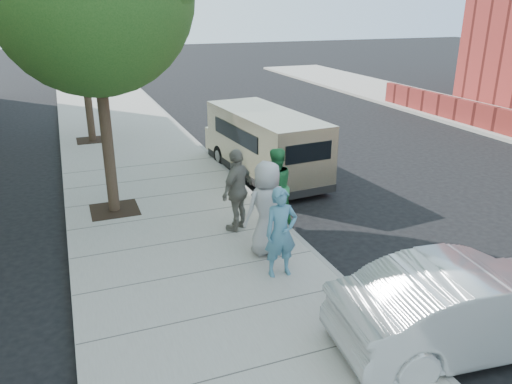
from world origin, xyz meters
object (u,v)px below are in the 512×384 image
(tree_far, at_px, (79,12))
(sedan, at_px, (473,306))
(van, at_px, (264,143))
(person_gray_shirt, at_px, (267,208))
(parking_meter, at_px, (269,181))
(person_officer, at_px, (281,233))
(person_green_shirt, at_px, (275,187))
(person_striped_polo, at_px, (238,190))

(tree_far, xyz_separation_m, sedan, (4.60, -15.06, -4.15))
(van, relative_size, person_gray_shirt, 2.81)
(parking_meter, bearing_deg, person_officer, -101.09)
(tree_far, xyz_separation_m, person_green_shirt, (3.45, -9.92, -3.78))
(parking_meter, relative_size, sedan, 0.29)
(parking_meter, distance_m, van, 3.62)
(parking_meter, distance_m, sedan, 5.73)
(parking_meter, bearing_deg, person_striped_polo, -150.49)
(person_officer, bearing_deg, person_gray_shirt, 86.48)
(parking_meter, distance_m, person_green_shirt, 0.48)
(van, relative_size, sedan, 1.28)
(parking_meter, xyz_separation_m, sedan, (1.10, -5.61, -0.35))
(van, distance_m, sedan, 9.02)
(van, bearing_deg, parking_meter, -114.78)
(tree_far, xyz_separation_m, person_gray_shirt, (2.73, -11.19, -3.72))
(tree_far, height_order, parking_meter, tree_far)
(tree_far, relative_size, person_striped_polo, 3.32)
(parking_meter, xyz_separation_m, person_green_shirt, (-0.05, -0.47, 0.02))
(van, relative_size, person_striped_polo, 2.90)
(sedan, height_order, person_striped_polo, person_striped_polo)
(person_striped_polo, bearing_deg, person_green_shirt, 136.59)
(sedan, bearing_deg, van, 5.33)
(sedan, relative_size, person_gray_shirt, 2.20)
(tree_far, relative_size, person_gray_shirt, 3.21)
(person_green_shirt, bearing_deg, van, -116.60)
(person_officer, height_order, person_green_shirt, person_green_shirt)
(van, xyz_separation_m, person_officer, (-2.11, -6.09, -0.05))
(parking_meter, distance_m, person_striped_polo, 1.03)
(sedan, xyz_separation_m, person_gray_shirt, (-1.87, 3.87, 0.43))
(person_officer, bearing_deg, tree_far, 104.96)
(tree_far, distance_m, person_officer, 13.00)
(person_gray_shirt, xyz_separation_m, person_striped_polo, (-0.18, 1.34, -0.03))
(tree_far, relative_size, person_officer, 3.63)
(parking_meter, distance_m, person_gray_shirt, 1.90)
(sedan, height_order, person_gray_shirt, person_gray_shirt)
(parking_meter, height_order, sedan, sedan)
(tree_far, bearing_deg, person_green_shirt, -70.81)
(van, relative_size, person_officer, 3.18)
(tree_far, bearing_deg, person_gray_shirt, -76.27)
(person_green_shirt, height_order, person_striped_polo, person_striped_polo)
(person_officer, bearing_deg, van, 73.63)
(parking_meter, bearing_deg, van, 76.99)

